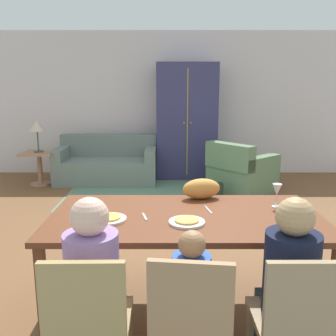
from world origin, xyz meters
The scene contains 24 objects.
ground_plane centered at (0.00, 0.48, -0.01)m, with size 7.46×6.16×0.02m, color brown.
back_wall centered at (0.00, 3.61, 1.35)m, with size 7.46×0.10×2.70m, color silver.
dining_table centered at (0.21, -1.13, 0.70)m, with size 1.98×1.02×0.76m.
plate_near_man centered at (-0.33, -1.25, 0.77)m, with size 0.25×0.25×0.02m, color silver.
pizza_near_man centered at (-0.33, -1.25, 0.78)m, with size 0.17×0.17×0.01m, color gold.
plate_near_child centered at (0.21, -1.31, 0.77)m, with size 0.25×0.25×0.02m, color silver.
pizza_near_child centered at (0.21, -1.31, 0.78)m, with size 0.17×0.17×0.01m, color #E29449.
wine_glass centered at (0.92, -0.95, 0.89)m, with size 0.07×0.07×0.19m.
fork centered at (-0.09, -1.18, 0.76)m, with size 0.02×0.15×0.01m, color silver.
knife centered at (0.39, -1.03, 0.76)m, with size 0.01×0.17×0.01m, color silver.
dining_chair_man centered at (-0.33, -2.00, 0.49)m, with size 0.43×0.43×0.87m.
person_man centered at (-0.33, -1.83, 0.51)m, with size 0.30×0.40×1.11m.
dining_chair_child centered at (0.20, -2.00, 0.49)m, with size 0.46×0.46×0.87m.
person_child centered at (0.21, -1.83, 0.43)m, with size 0.22×0.30×0.92m.
dining_chair_woman centered at (0.76, -2.00, 0.49)m, with size 0.42×0.42×0.87m.
person_woman centered at (0.75, -1.83, 0.51)m, with size 0.30×0.40×1.11m.
cat centered at (0.36, -0.73, 0.84)m, with size 0.32×0.16×0.17m, color #D2893C.
area_rug centered at (-0.22, 2.01, 0.00)m, with size 2.60×1.80×0.01m, color slate.
couch centered at (-1.02, 2.86, 0.30)m, with size 1.76×0.86×0.82m.
armchair centered at (1.26, 2.17, 0.32)m, with size 1.21×1.21×0.82m.
armoire centered at (0.43, 3.22, 1.05)m, with size 1.10×0.59×2.10m.
side_table centered at (-2.14, 2.61, 0.38)m, with size 0.56×0.56×0.58m.
table_lamp centered at (-2.14, 2.61, 1.01)m, with size 0.26×0.26×0.54m.
handbag centered at (0.75, 1.71, 0.13)m, with size 0.32×0.16×0.26m, color black.
Camera 1 is at (0.08, -3.75, 1.68)m, focal length 40.17 mm.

